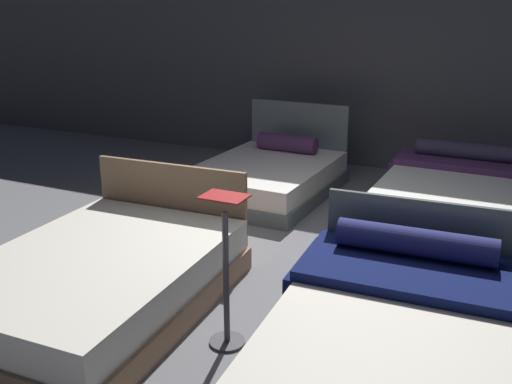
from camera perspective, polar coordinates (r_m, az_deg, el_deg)
ground_plane at (r=5.02m, az=4.88°, el=-7.03°), size 18.00×18.00×0.02m
showroom_back_wall at (r=7.76m, az=14.23°, el=14.92°), size 18.00×0.06×3.50m
bed_0 at (r=4.33m, az=-15.69°, el=-8.58°), size 1.65×2.22×0.85m
bed_1 at (r=3.47m, az=13.90°, el=-14.99°), size 1.57×2.22×0.85m
bed_2 at (r=6.72m, az=1.23°, el=1.69°), size 1.52×2.04×0.97m
bed_3 at (r=6.17m, az=19.60°, el=-0.61°), size 1.57×1.97×0.70m
price_sign at (r=3.65m, az=-3.07°, el=-9.93°), size 0.28×0.24×1.04m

